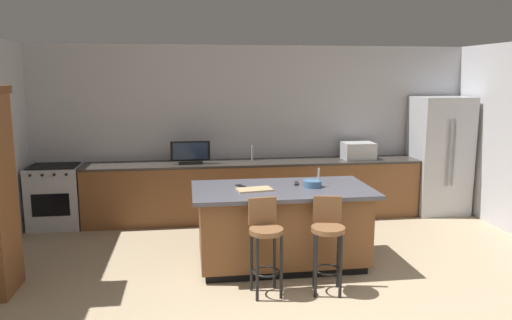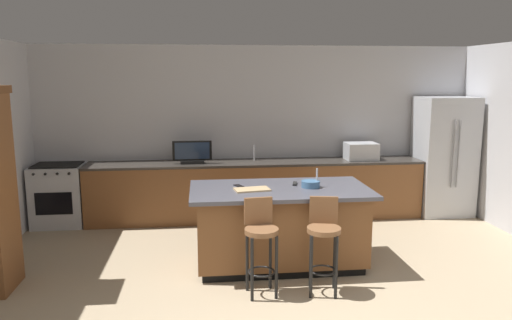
# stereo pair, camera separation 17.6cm
# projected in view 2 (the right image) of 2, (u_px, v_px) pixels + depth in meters

# --- Properties ---
(wall_back) EXTENTS (7.30, 0.12, 2.65)m
(wall_back) POSITION_uv_depth(u_px,v_px,m) (257.00, 131.00, 7.72)
(wall_back) COLOR #BCBCC1
(wall_back) RESTS_ON ground_plane
(counter_back) EXTENTS (5.10, 0.62, 0.90)m
(counter_back) POSITION_uv_depth(u_px,v_px,m) (256.00, 190.00, 7.49)
(counter_back) COLOR brown
(counter_back) RESTS_ON ground_plane
(kitchen_island) EXTENTS (2.05, 1.08, 0.92)m
(kitchen_island) POSITION_uv_depth(u_px,v_px,m) (280.00, 226.00, 5.63)
(kitchen_island) COLOR black
(kitchen_island) RESTS_ON ground_plane
(refrigerator) EXTENTS (0.84, 0.72, 1.86)m
(refrigerator) POSITION_uv_depth(u_px,v_px,m) (444.00, 156.00, 7.70)
(refrigerator) COLOR #B7BABF
(refrigerator) RESTS_ON ground_plane
(range_oven) EXTENTS (0.73, 0.63, 0.92)m
(range_oven) POSITION_uv_depth(u_px,v_px,m) (59.00, 195.00, 7.16)
(range_oven) COLOR #B7BABF
(range_oven) RESTS_ON ground_plane
(microwave) EXTENTS (0.48, 0.36, 0.26)m
(microwave) POSITION_uv_depth(u_px,v_px,m) (361.00, 151.00, 7.57)
(microwave) COLOR #B7BABF
(microwave) RESTS_ON counter_back
(tv_monitor) EXTENTS (0.58, 0.16, 0.34)m
(tv_monitor) POSITION_uv_depth(u_px,v_px,m) (192.00, 153.00, 7.23)
(tv_monitor) COLOR black
(tv_monitor) RESTS_ON counter_back
(sink_faucet_back) EXTENTS (0.02, 0.02, 0.24)m
(sink_faucet_back) POSITION_uv_depth(u_px,v_px,m) (254.00, 153.00, 7.49)
(sink_faucet_back) COLOR #B2B2B7
(sink_faucet_back) RESTS_ON counter_back
(sink_faucet_island) EXTENTS (0.02, 0.02, 0.22)m
(sink_faucet_island) POSITION_uv_depth(u_px,v_px,m) (317.00, 178.00, 5.58)
(sink_faucet_island) COLOR #B2B2B7
(sink_faucet_island) RESTS_ON kitchen_island
(bar_stool_left) EXTENTS (0.34, 0.35, 0.98)m
(bar_stool_left) POSITION_uv_depth(u_px,v_px,m) (261.00, 238.00, 4.87)
(bar_stool_left) COLOR brown
(bar_stool_left) RESTS_ON ground_plane
(bar_stool_right) EXTENTS (0.35, 0.36, 0.97)m
(bar_stool_right) POSITION_uv_depth(u_px,v_px,m) (324.00, 237.00, 4.91)
(bar_stool_right) COLOR brown
(bar_stool_right) RESTS_ON ground_plane
(fruit_bowl) EXTENTS (0.21, 0.21, 0.08)m
(fruit_bowl) POSITION_uv_depth(u_px,v_px,m) (311.00, 184.00, 5.58)
(fruit_bowl) COLOR #3F668C
(fruit_bowl) RESTS_ON kitchen_island
(cell_phone) EXTENTS (0.13, 0.17, 0.01)m
(cell_phone) POSITION_uv_depth(u_px,v_px,m) (239.00, 186.00, 5.65)
(cell_phone) COLOR black
(cell_phone) RESTS_ON kitchen_island
(tv_remote) EXTENTS (0.08, 0.18, 0.02)m
(tv_remote) POSITION_uv_depth(u_px,v_px,m) (295.00, 184.00, 5.73)
(tv_remote) COLOR black
(tv_remote) RESTS_ON kitchen_island
(cutting_board) EXTENTS (0.42, 0.28, 0.02)m
(cutting_board) POSITION_uv_depth(u_px,v_px,m) (252.00, 189.00, 5.45)
(cutting_board) COLOR tan
(cutting_board) RESTS_ON kitchen_island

